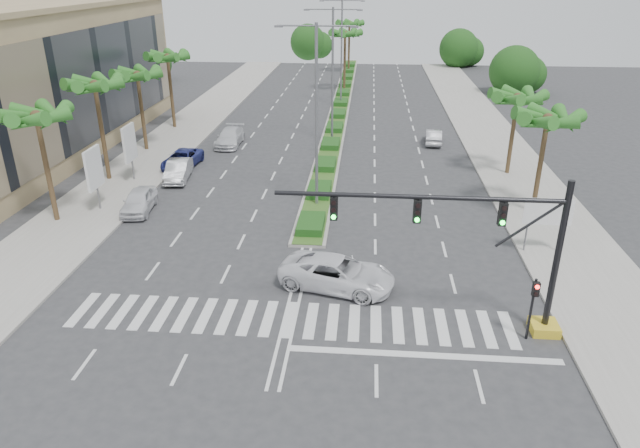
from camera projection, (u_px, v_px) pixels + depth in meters
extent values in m
plane|color=#333335|center=(290.00, 319.00, 26.51)|extent=(160.00, 160.00, 0.00)
cube|color=gray|center=(522.00, 182.00, 43.51)|extent=(6.00, 120.00, 0.15)
cube|color=gray|center=(136.00, 171.00, 45.86)|extent=(6.00, 120.00, 0.15)
cube|color=gray|center=(340.00, 107.00, 67.43)|extent=(2.20, 75.00, 0.20)
cube|color=#396020|center=(340.00, 106.00, 67.38)|extent=(1.80, 75.00, 0.04)
cube|color=tan|center=(33.00, 81.00, 49.74)|extent=(12.00, 36.00, 12.00)
cube|color=gold|center=(544.00, 327.00, 25.53)|extent=(1.20, 1.20, 0.45)
cylinder|color=black|center=(557.00, 259.00, 24.11)|extent=(0.28, 0.28, 7.00)
cylinder|color=black|center=(418.00, 197.00, 23.52)|extent=(12.00, 0.20, 0.20)
cylinder|color=black|center=(529.00, 225.00, 23.61)|extent=(2.53, 0.12, 2.15)
cube|color=black|center=(503.00, 214.00, 23.51)|extent=(0.32, 0.24, 1.00)
cylinder|color=#19E533|center=(503.00, 223.00, 23.52)|extent=(0.20, 0.06, 0.20)
cube|color=black|center=(417.00, 211.00, 23.78)|extent=(0.32, 0.24, 1.00)
cylinder|color=#19E533|center=(417.00, 220.00, 23.79)|extent=(0.20, 0.06, 0.20)
cube|color=black|center=(334.00, 209.00, 24.05)|extent=(0.32, 0.24, 1.00)
cylinder|color=#19E533|center=(333.00, 217.00, 24.06)|extent=(0.20, 0.06, 0.20)
cylinder|color=black|center=(531.00, 309.00, 24.53)|extent=(0.12, 0.12, 3.00)
cube|color=black|center=(536.00, 289.00, 23.95)|extent=(0.28, 0.22, 0.65)
cylinder|color=red|center=(537.00, 287.00, 23.76)|extent=(0.18, 0.05, 0.18)
cylinder|color=slate|center=(527.00, 230.00, 32.25)|extent=(0.10, 0.10, 2.80)
cylinder|color=slate|center=(563.00, 232.00, 32.10)|extent=(0.10, 0.10, 2.80)
cube|color=#0C6638|center=(548.00, 211.00, 31.69)|extent=(2.60, 0.08, 1.50)
cube|color=white|center=(549.00, 212.00, 31.64)|extent=(2.70, 0.02, 1.60)
cylinder|color=slate|center=(98.00, 191.00, 37.98)|extent=(0.12, 0.12, 2.80)
cube|color=white|center=(94.00, 168.00, 37.33)|extent=(0.18, 2.10, 2.70)
cube|color=#D8594C|center=(94.00, 168.00, 37.33)|extent=(0.12, 2.00, 2.60)
cylinder|color=slate|center=(132.00, 163.00, 43.44)|extent=(0.12, 0.12, 2.80)
cube|color=white|center=(129.00, 143.00, 42.79)|extent=(0.18, 2.10, 2.70)
cube|color=#D8594C|center=(129.00, 143.00, 42.79)|extent=(0.12, 2.00, 2.60)
cylinder|color=brown|center=(47.00, 170.00, 35.46)|extent=(0.32, 0.32, 7.00)
sphere|color=brown|center=(36.00, 116.00, 34.08)|extent=(0.70, 0.70, 0.70)
cone|color=#2F6720|center=(54.00, 118.00, 34.03)|extent=(0.90, 3.62, 1.50)
cone|color=#2F6720|center=(55.00, 114.00, 34.85)|extent=(3.39, 2.96, 1.50)
cone|color=#2F6720|center=(42.00, 113.00, 35.11)|extent=(3.73, 1.68, 1.50)
cone|color=#2F6720|center=(25.00, 115.00, 34.63)|extent=(2.38, 3.65, 1.50)
cone|color=#2F6720|center=(16.00, 119.00, 33.76)|extent=(2.38, 3.65, 1.50)
cone|color=#2F6720|center=(23.00, 122.00, 33.16)|extent=(3.73, 1.68, 1.50)
cone|color=#2F6720|center=(40.00, 121.00, 33.28)|extent=(3.39, 2.96, 1.50)
cylinder|color=brown|center=(102.00, 133.00, 42.66)|extent=(0.32, 0.32, 7.40)
sphere|color=brown|center=(95.00, 85.00, 41.20)|extent=(0.70, 0.70, 0.70)
cone|color=#2F6720|center=(109.00, 86.00, 41.15)|extent=(0.90, 3.62, 1.50)
cone|color=#2F6720|center=(109.00, 84.00, 41.97)|extent=(3.39, 2.96, 1.50)
cone|color=#2F6720|center=(98.00, 83.00, 42.23)|extent=(3.73, 1.68, 1.50)
cone|color=#2F6720|center=(85.00, 85.00, 41.75)|extent=(2.38, 3.65, 1.50)
cone|color=#2F6720|center=(78.00, 87.00, 40.88)|extent=(2.38, 3.65, 1.50)
cone|color=#2F6720|center=(85.00, 89.00, 40.28)|extent=(3.73, 1.68, 1.50)
cone|color=#2F6720|center=(99.00, 89.00, 40.40)|extent=(3.39, 2.96, 1.50)
cylinder|color=brown|center=(142.00, 113.00, 50.07)|extent=(0.32, 0.32, 6.80)
sphere|color=brown|center=(137.00, 75.00, 48.72)|extent=(0.70, 0.70, 0.70)
cone|color=#2F6720|center=(150.00, 76.00, 48.68)|extent=(0.90, 3.62, 1.50)
cone|color=#2F6720|center=(149.00, 74.00, 49.49)|extent=(3.39, 2.96, 1.50)
cone|color=#2F6720|center=(139.00, 74.00, 49.76)|extent=(3.73, 1.68, 1.50)
cone|color=#2F6720|center=(128.00, 75.00, 49.27)|extent=(2.38, 3.65, 1.50)
cone|color=#2F6720|center=(124.00, 77.00, 48.41)|extent=(2.38, 3.65, 1.50)
cone|color=#2F6720|center=(130.00, 78.00, 47.81)|extent=(3.73, 1.68, 1.50)
cone|color=#2F6720|center=(141.00, 78.00, 47.93)|extent=(3.39, 2.96, 1.50)
cylinder|color=brown|center=(171.00, 93.00, 57.27)|extent=(0.32, 0.32, 7.20)
sphere|color=brown|center=(167.00, 57.00, 55.84)|extent=(0.70, 0.70, 0.70)
cone|color=#2F6720|center=(179.00, 58.00, 55.80)|extent=(0.90, 3.62, 1.50)
cone|color=#2F6720|center=(177.00, 57.00, 56.61)|extent=(3.39, 2.96, 1.50)
cone|color=#2F6720|center=(169.00, 57.00, 56.88)|extent=(3.73, 1.68, 1.50)
cone|color=#2F6720|center=(159.00, 57.00, 56.39)|extent=(2.38, 3.65, 1.50)
cone|color=#2F6720|center=(156.00, 59.00, 55.52)|extent=(2.38, 3.65, 1.50)
cone|color=#2F6720|center=(161.00, 60.00, 54.92)|extent=(3.73, 1.68, 1.50)
cone|color=#2F6720|center=(172.00, 59.00, 55.05)|extent=(3.39, 2.96, 1.50)
cylinder|color=brown|center=(540.00, 167.00, 36.81)|extent=(0.32, 0.32, 6.50)
sphere|color=brown|center=(548.00, 119.00, 35.52)|extent=(0.70, 0.70, 0.70)
cone|color=#2F6720|center=(566.00, 121.00, 35.48)|extent=(0.90, 3.62, 1.50)
cone|color=#2F6720|center=(555.00, 117.00, 36.30)|extent=(3.39, 2.96, 1.50)
cone|color=#2F6720|center=(539.00, 116.00, 36.56)|extent=(3.73, 1.68, 1.50)
cone|color=#2F6720|center=(529.00, 118.00, 36.08)|extent=(2.38, 3.65, 1.50)
cone|color=#2F6720|center=(533.00, 122.00, 35.21)|extent=(2.38, 3.65, 1.50)
cone|color=#2F6720|center=(548.00, 124.00, 34.61)|extent=(3.73, 1.68, 1.50)
cone|color=#2F6720|center=(563.00, 124.00, 34.73)|extent=(3.39, 2.96, 1.50)
cylinder|color=brown|center=(512.00, 136.00, 44.15)|extent=(0.32, 0.32, 6.20)
sphere|color=brown|center=(517.00, 98.00, 42.93)|extent=(0.70, 0.70, 0.70)
cone|color=#2F6720|center=(532.00, 99.00, 42.88)|extent=(0.90, 3.62, 1.50)
cone|color=#2F6720|center=(524.00, 97.00, 43.70)|extent=(3.39, 2.96, 1.50)
cone|color=#2F6720|center=(511.00, 96.00, 43.96)|extent=(3.73, 1.68, 1.50)
cone|color=#2F6720|center=(503.00, 97.00, 43.48)|extent=(2.38, 3.65, 1.50)
cone|color=#2F6720|center=(505.00, 100.00, 42.61)|extent=(2.38, 3.65, 1.50)
cone|color=#2F6720|center=(517.00, 102.00, 42.01)|extent=(3.73, 1.68, 1.50)
cone|color=#2F6720|center=(529.00, 101.00, 42.13)|extent=(3.39, 2.96, 1.50)
cylinder|color=brown|center=(345.00, 63.00, 75.04)|extent=(0.32, 0.32, 7.50)
sphere|color=brown|center=(345.00, 34.00, 73.56)|extent=(0.70, 0.70, 0.70)
cone|color=#2F6720|center=(354.00, 35.00, 73.51)|extent=(0.90, 3.62, 1.50)
cone|color=#2F6720|center=(351.00, 34.00, 74.33)|extent=(3.39, 2.96, 1.50)
cone|color=#2F6720|center=(344.00, 34.00, 74.59)|extent=(3.73, 1.68, 1.50)
cone|color=#2F6720|center=(338.00, 34.00, 74.11)|extent=(2.38, 3.65, 1.50)
cone|color=#2F6720|center=(337.00, 35.00, 73.24)|extent=(2.38, 3.65, 1.50)
cone|color=#2F6720|center=(343.00, 35.00, 72.64)|extent=(3.73, 1.68, 1.50)
cone|color=#2F6720|center=(350.00, 35.00, 72.76)|extent=(3.39, 2.96, 1.50)
cylinder|color=brown|center=(349.00, 49.00, 88.70)|extent=(0.32, 0.32, 7.50)
sphere|color=brown|center=(349.00, 24.00, 87.21)|extent=(0.70, 0.70, 0.70)
cone|color=#2F6720|center=(357.00, 25.00, 87.17)|extent=(0.90, 3.62, 1.50)
cone|color=#2F6720|center=(354.00, 24.00, 87.98)|extent=(3.39, 2.96, 1.50)
cone|color=#2F6720|center=(348.00, 24.00, 88.25)|extent=(3.73, 1.68, 1.50)
cone|color=#2F6720|center=(343.00, 24.00, 87.76)|extent=(2.38, 3.65, 1.50)
cone|color=#2F6720|center=(343.00, 25.00, 86.89)|extent=(2.38, 3.65, 1.50)
cone|color=#2F6720|center=(348.00, 25.00, 86.29)|extent=(3.73, 1.68, 1.50)
cone|color=#2F6720|center=(354.00, 25.00, 86.42)|extent=(3.39, 2.96, 1.50)
cylinder|color=slate|center=(317.00, 120.00, 36.81)|extent=(0.20, 0.20, 12.00)
cylinder|color=slate|center=(297.00, 26.00, 34.54)|extent=(2.40, 0.10, 0.10)
cylinder|color=slate|center=(336.00, 26.00, 34.36)|extent=(2.40, 0.10, 0.10)
cube|color=slate|center=(279.00, 26.00, 34.65)|extent=(0.50, 0.25, 0.12)
cube|color=slate|center=(354.00, 27.00, 34.29)|extent=(0.50, 0.25, 0.12)
cylinder|color=slate|center=(333.00, 78.00, 51.37)|extent=(0.20, 0.20, 12.00)
cylinder|color=slate|center=(319.00, 9.00, 49.11)|extent=(2.40, 0.10, 0.10)
cylinder|color=slate|center=(347.00, 9.00, 48.92)|extent=(2.40, 0.10, 0.10)
cube|color=slate|center=(307.00, 10.00, 49.21)|extent=(0.50, 0.25, 0.12)
cube|color=slate|center=(360.00, 10.00, 48.85)|extent=(0.50, 0.25, 0.12)
cylinder|color=slate|center=(341.00, 54.00, 65.94)|extent=(0.20, 0.20, 12.00)
cylinder|color=slate|center=(332.00, 0.00, 63.67)|extent=(2.40, 0.10, 0.10)
cylinder|color=slate|center=(353.00, 1.00, 63.48)|extent=(2.40, 0.10, 0.10)
cube|color=slate|center=(322.00, 1.00, 63.77)|extent=(0.50, 0.25, 0.12)
cube|color=slate|center=(363.00, 1.00, 63.42)|extent=(0.50, 0.25, 0.12)
imported|color=silver|center=(139.00, 201.00, 38.14)|extent=(2.22, 4.55, 1.49)
imported|color=silver|center=(178.00, 170.00, 43.98)|extent=(2.13, 4.71, 1.50)
imported|color=navy|center=(182.00, 159.00, 46.80)|extent=(2.61, 5.08, 1.37)
imported|color=silver|center=(230.00, 137.00, 52.70)|extent=(2.16, 5.20, 1.50)
imported|color=white|center=(337.00, 273.00, 28.90)|extent=(6.34, 4.09, 1.63)
imported|color=#B7B7BC|center=(434.00, 136.00, 53.23)|extent=(1.78, 4.21, 1.35)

